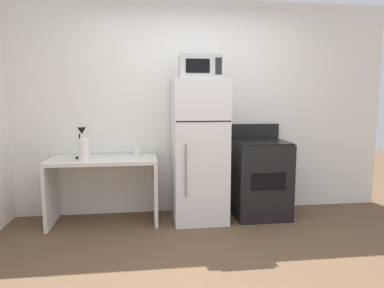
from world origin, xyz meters
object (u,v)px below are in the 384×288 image
Objects in this scene: refrigerator at (199,151)px; desk at (104,177)px; oven_range at (260,178)px; microwave at (200,67)px; paper_towel_roll at (84,150)px; coffee_mug at (137,151)px; desk_lamp at (81,137)px.

desk is at bearing 178.66° from refrigerator.
desk is 1.10× the size of oven_range.
microwave is at bearing -176.97° from oven_range.
paper_towel_roll is 1.29m from refrigerator.
microwave is (1.10, -0.05, 1.24)m from desk.
refrigerator is 0.95m from microwave.
paper_towel_roll is at bearing -151.48° from coffee_mug.
oven_range is at bearing -0.23° from desk.
desk is 0.42m from paper_towel_roll.
oven_range is at bearing -6.40° from coffee_mug.
desk_lamp reaches higher than desk.
coffee_mug is at bearing 165.80° from refrigerator.
coffee_mug reaches higher than desk.
refrigerator is (1.10, -0.03, 0.29)m from desk.
desk is 5.06× the size of paper_towel_roll.
paper_towel_roll is 0.15× the size of refrigerator.
paper_towel_roll is (0.05, -0.17, -0.12)m from desk_lamp.
coffee_mug is 1.23m from microwave.
microwave is at bearing -15.76° from coffee_mug.
oven_range is at bearing 3.03° from microwave.
desk_lamp is 0.32× the size of oven_range.
coffee_mug is 0.09× the size of oven_range.
refrigerator reaches higher than desk.
coffee_mug is at bearing 164.24° from microwave.
coffee_mug is at bearing 12.80° from desk_lamp.
desk_lamp is at bearing 105.98° from paper_towel_roll.
desk_lamp is 3.72× the size of coffee_mug.
desk is 0.49m from coffee_mug.
paper_towel_roll is at bearing -141.73° from desk.
oven_range reaches higher than paper_towel_roll.
microwave is at bearing 4.39° from paper_towel_roll.
microwave reaches higher than refrigerator.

